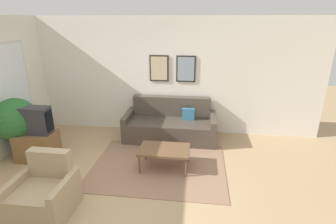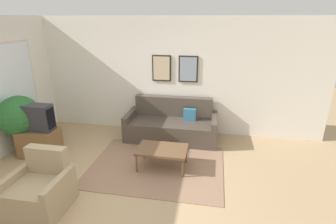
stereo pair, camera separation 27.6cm
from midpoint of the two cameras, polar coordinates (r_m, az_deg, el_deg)
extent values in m
plane|color=tan|center=(4.42, -13.03, -17.67)|extent=(16.00, 16.00, 0.00)
cube|color=#937056|center=(5.07, -3.63, -11.69)|extent=(2.47, 1.91, 0.01)
cube|color=white|center=(6.27, -5.63, 7.77)|extent=(8.00, 0.06, 2.70)
cube|color=black|center=(6.13, -3.26, 9.47)|extent=(0.44, 0.03, 0.60)
cube|color=#CCB78E|center=(6.12, -3.29, 9.44)|extent=(0.38, 0.01, 0.54)
cube|color=black|center=(6.05, 2.60, 9.34)|extent=(0.44, 0.03, 0.60)
cube|color=#8999A8|center=(6.04, 2.59, 9.32)|extent=(0.38, 0.01, 0.54)
cube|color=beige|center=(6.23, -32.84, 5.22)|extent=(0.02, 1.33, 1.58)
cube|color=white|center=(6.23, -32.80, 5.22)|extent=(0.02, 1.25, 1.50)
cube|color=#4C4238|center=(6.02, -0.91, -3.88)|extent=(1.81, 0.90, 0.46)
cube|color=#4C4238|center=(6.18, -0.48, 1.30)|extent=(1.81, 0.20, 0.46)
cube|color=#4C4238|center=(6.20, -9.80, -2.78)|extent=(0.12, 0.90, 0.60)
cube|color=#4C4238|center=(5.95, 8.35, -3.69)|extent=(0.12, 0.90, 0.60)
cube|color=teal|center=(5.95, 3.10, -0.53)|extent=(0.28, 0.10, 0.28)
cube|color=brown|center=(4.84, -2.46, -8.20)|extent=(0.91, 0.59, 0.04)
cylinder|color=brown|center=(4.80, -7.94, -11.36)|extent=(0.04, 0.04, 0.36)
cylinder|color=brown|center=(4.67, 2.22, -12.12)|extent=(0.04, 0.04, 0.36)
cylinder|color=brown|center=(5.23, -6.52, -8.52)|extent=(0.04, 0.04, 0.36)
cylinder|color=brown|center=(5.11, 2.73, -9.12)|extent=(0.04, 0.04, 0.36)
cube|color=brown|center=(5.83, -27.76, -6.57)|extent=(0.73, 0.49, 0.57)
cube|color=#2D2D33|center=(5.64, -28.64, -1.58)|extent=(0.67, 0.28, 0.52)
cube|color=black|center=(5.45, -25.75, -1.79)|extent=(0.01, 0.23, 0.41)
cube|color=tan|center=(4.34, -27.22, -16.76)|extent=(0.62, 0.76, 0.45)
cube|color=tan|center=(4.32, -25.95, -9.94)|extent=(0.62, 0.16, 0.41)
cube|color=tan|center=(4.50, -31.20, -15.20)|extent=(0.09, 0.76, 0.57)
cube|color=tan|center=(4.13, -23.12, -17.03)|extent=(0.09, 0.76, 0.57)
cylinder|color=beige|center=(6.19, -30.26, -7.40)|extent=(0.25, 0.25, 0.21)
cylinder|color=#51381E|center=(6.10, -30.62, -5.50)|extent=(0.04, 0.04, 0.25)
sphere|color=#28662D|center=(5.93, -31.41, -1.35)|extent=(0.82, 0.82, 0.82)
cylinder|color=#383D42|center=(6.60, -27.48, -5.57)|extent=(0.30, 0.30, 0.14)
cylinder|color=#51381E|center=(6.54, -27.70, -4.33)|extent=(0.04, 0.04, 0.17)
sphere|color=#337A38|center=(6.42, -28.16, -1.66)|extent=(0.57, 0.57, 0.57)
cylinder|color=#383D42|center=(6.25, -28.40, -7.07)|extent=(0.24, 0.24, 0.15)
cylinder|color=#51381E|center=(6.19, -28.66, -5.65)|extent=(0.04, 0.04, 0.19)
sphere|color=#3D8442|center=(6.05, -29.23, -2.51)|extent=(0.64, 0.64, 0.64)
camera|label=1|loc=(0.14, -91.49, -0.54)|focal=28.00mm
camera|label=2|loc=(0.14, 88.51, 0.54)|focal=28.00mm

